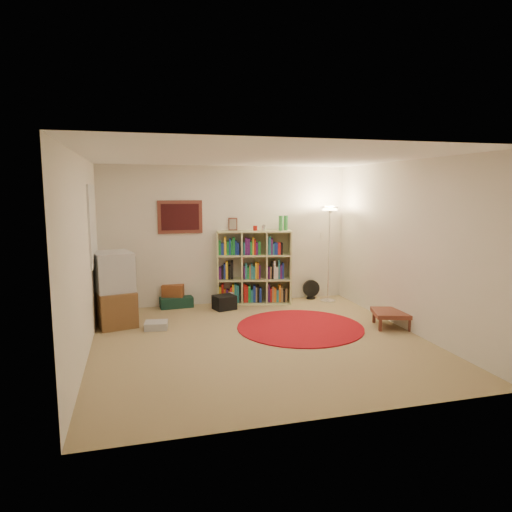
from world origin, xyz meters
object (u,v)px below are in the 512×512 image
(suitcase, at_px, (176,302))
(tv_stand, at_px, (114,290))
(side_table, at_px, (392,314))
(bookshelf, at_px, (253,268))
(floor_lamp, at_px, (330,223))
(floor_fan, at_px, (311,289))

(suitcase, bearing_deg, tv_stand, -144.66)
(suitcase, height_order, side_table, side_table)
(side_table, bearing_deg, suitcase, 145.91)
(bookshelf, distance_m, tv_stand, 2.53)
(tv_stand, relative_size, side_table, 1.67)
(bookshelf, xyz_separation_m, floor_lamp, (1.38, -0.26, 0.82))
(floor_fan, bearing_deg, suitcase, -178.27)
(floor_lamp, height_order, side_table, floor_lamp)
(bookshelf, relative_size, floor_fan, 4.39)
(tv_stand, xyz_separation_m, suitcase, (1.01, 0.84, -0.45))
(suitcase, relative_size, side_table, 0.88)
(floor_fan, height_order, suitcase, floor_fan)
(bookshelf, bearing_deg, floor_lamp, 1.77)
(floor_lamp, distance_m, tv_stand, 3.93)
(bookshelf, distance_m, floor_fan, 1.24)
(floor_fan, bearing_deg, bookshelf, -175.93)
(side_table, bearing_deg, bookshelf, 129.98)
(bookshelf, xyz_separation_m, side_table, (1.67, -1.99, -0.44))
(floor_lamp, height_order, floor_fan, floor_lamp)
(floor_fan, xyz_separation_m, tv_stand, (-3.56, -0.76, 0.36))
(floor_lamp, relative_size, suitcase, 2.97)
(tv_stand, height_order, suitcase, tv_stand)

